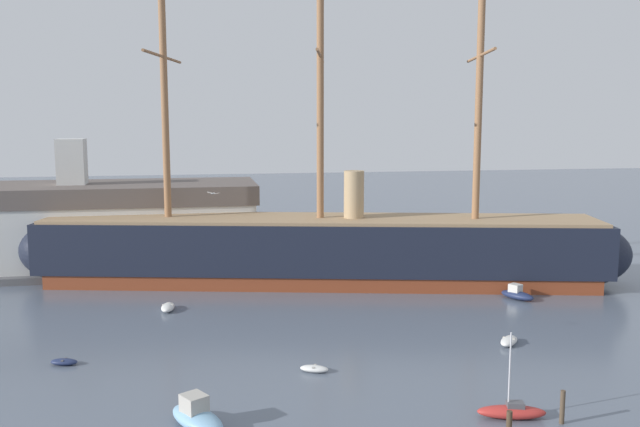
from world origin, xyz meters
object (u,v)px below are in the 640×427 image
Objects in this scene: dinghy_far_left at (44,269)px; dockside_warehouse_left at (93,226)px; dinghy_alongside_bow at (168,307)px; mooring_piling_left_pair at (562,407)px; tall_ship at (320,249)px; dinghy_mid_left at (64,362)px; motorboat_foreground_left at (197,417)px; seagull_in_flight at (213,193)px; sailboat_foreground_right at (512,411)px; motorboat_alongside_stern at (517,294)px; dinghy_mid_right at (509,341)px; motorboat_far_right at (511,261)px; dinghy_distant_centre at (279,252)px; dinghy_near_centre at (314,369)px.

dinghy_far_left is 7.52m from dockside_warehouse_left.
dinghy_alongside_bow is 1.41× the size of mooring_piling_left_pair.
tall_ship reaches higher than dinghy_mid_left.
motorboat_foreground_left is 5.49× the size of seagull_in_flight.
motorboat_foreground_left reaches higher than dinghy_alongside_bow.
dinghy_mid_left is at bearing 153.17° from mooring_piling_left_pair.
sailboat_foreground_right is 1.38× the size of motorboat_alongside_stern.
tall_ship is 32.26m from dinghy_mid_left.
dinghy_mid_right is 52.04m from dockside_warehouse_left.
dinghy_mid_right is at bearing -39.46° from dinghy_far_left.
mooring_piling_left_pair is at bearing -112.53° from motorboat_far_right.
dinghy_far_left is 0.06× the size of dockside_warehouse_left.
motorboat_alongside_stern is 1.54× the size of dinghy_distant_centre.
dinghy_far_left is at bearing 155.94° from motorboat_alongside_stern.
sailboat_foreground_right reaches higher than mooring_piling_left_pair.
motorboat_far_right is at bearing -7.05° from dinghy_far_left.
dinghy_mid_left is 43.99m from dinghy_distant_centre.
dinghy_mid_right is 1.06× the size of dinghy_far_left.
mooring_piling_left_pair reaches higher than dinghy_near_centre.
sailboat_foreground_right is 14.20m from dinghy_mid_right.
sailboat_foreground_right is 0.13× the size of dockside_warehouse_left.
motorboat_far_right is at bearing 45.48° from dinghy_near_centre.
tall_ship reaches higher than seagull_in_flight.
dinghy_mid_left is 0.05× the size of dockside_warehouse_left.
motorboat_far_right is (14.10, 28.23, 0.22)m from dinghy_mid_right.
motorboat_far_right reaches higher than dinghy_alongside_bow.
dinghy_distant_centre is 44.67m from seagull_in_flight.
motorboat_alongside_stern is 1.51× the size of dinghy_far_left.
dockside_warehouse_left is at bearing 154.26° from tall_ship.
dinghy_near_centre is 1.05× the size of dinghy_mid_left.
dinghy_alongside_bow is at bearing 103.94° from seagull_in_flight.
sailboat_foreground_right is 53.86m from dinghy_distant_centre.
dinghy_mid_left is 0.84× the size of dinghy_far_left.
motorboat_alongside_stern is 54.79m from dinghy_far_left.
dockside_warehouse_left is at bearing 8.09° from dinghy_far_left.
dinghy_distant_centre is at bearing 127.31° from motorboat_alongside_stern.
sailboat_foreground_right is 2.49× the size of dinghy_mid_left.
tall_ship is at bearing -25.74° from dockside_warehouse_left.
sailboat_foreground_right is (18.99, -2.23, -0.24)m from motorboat_foreground_left.
dinghy_mid_left is at bearing -118.46° from dinghy_distant_centre.
dinghy_mid_right is 14.48m from mooring_piling_left_pair.
dinghy_distant_centre is at bearing 86.27° from dinghy_near_centre.
dockside_warehouse_left is 46.62× the size of seagull_in_flight.
tall_ship is 25.06× the size of dinghy_alongside_bow.
dinghy_mid_left is 1.05× the size of mooring_piling_left_pair.
seagull_in_flight is (4.08, -16.45, 12.67)m from dinghy_alongside_bow.
dinghy_distant_centre is (20.96, 38.67, 0.04)m from dinghy_mid_left.
dinghy_distant_centre is at bearing 98.24° from sailboat_foreground_right.
dockside_warehouse_left is (-31.11, 48.90, 4.75)m from sailboat_foreground_right.
dinghy_distant_centre is at bearing 10.67° from dockside_warehouse_left.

